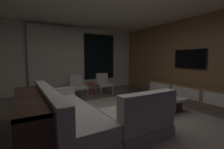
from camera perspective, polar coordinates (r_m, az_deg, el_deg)
floor at (r=3.68m, az=2.41°, el=-15.85°), size 9.20×9.20×0.00m
back_wall_with_window at (r=6.72m, az=-15.27°, el=5.45°), size 6.60×0.30×2.70m
media_wall at (r=5.71m, az=29.19°, el=4.99°), size 0.12×7.80×2.70m
area_rug at (r=3.79m, az=7.86°, el=-15.11°), size 3.20×3.80×0.01m
sectional_couch at (r=3.08m, az=-10.01°, el=-14.54°), size 1.98×2.50×0.82m
coffee_table at (r=4.31m, az=14.91°, el=-10.14°), size 1.16×1.16×0.36m
book_stack_on_coffee_table at (r=4.37m, az=16.39°, el=-7.08°), size 0.31×0.22×0.08m
accent_chair_near_window at (r=6.14m, az=-3.20°, el=-2.87°), size 0.59×0.61×0.78m
accent_chair_by_curtain at (r=5.72m, az=-12.50°, el=-3.63°), size 0.58×0.60×0.78m
side_stool at (r=5.96m, az=-7.98°, el=-3.77°), size 0.32×0.32×0.46m
media_console at (r=5.60m, az=26.69°, el=-6.22°), size 0.46×3.10×0.52m
mounted_tv at (r=5.75m, az=26.48°, el=5.11°), size 0.05×1.09×0.63m
console_table_behind_couch at (r=2.98m, az=-28.07°, el=-13.24°), size 0.40×2.10×0.74m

